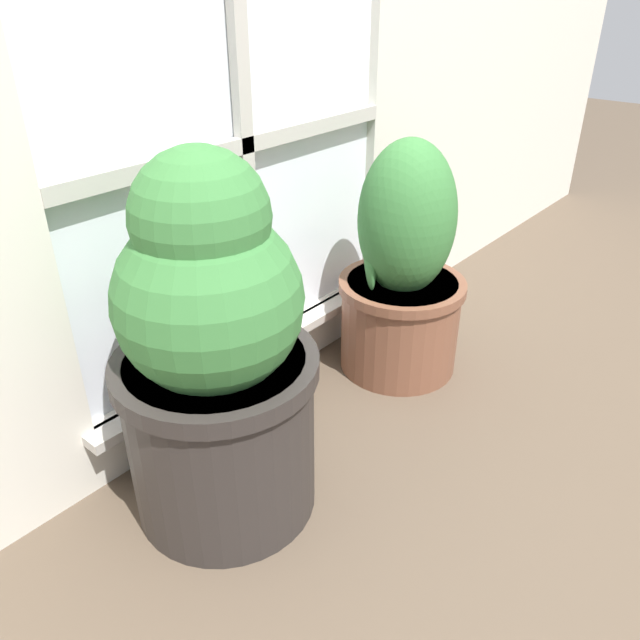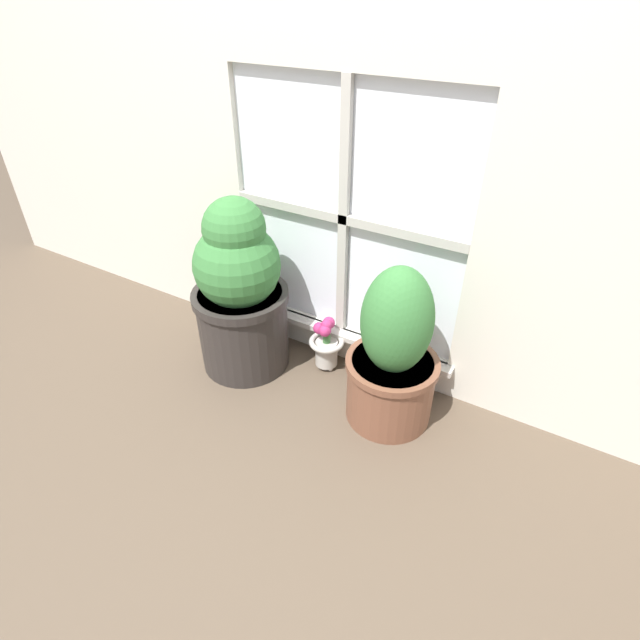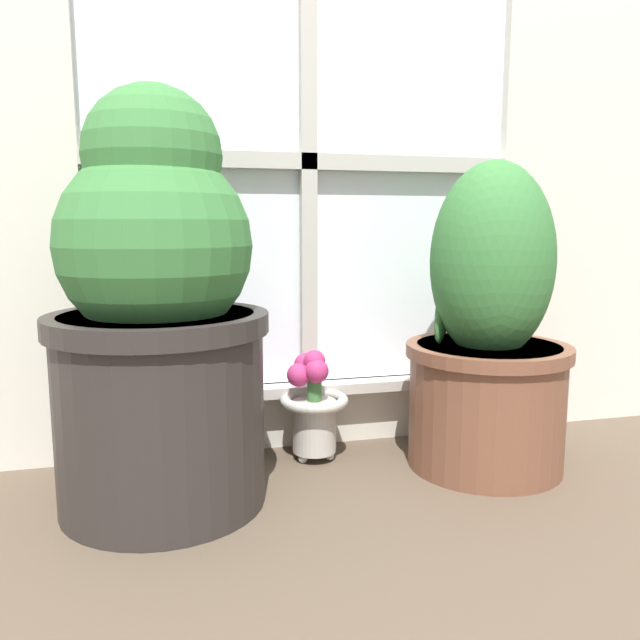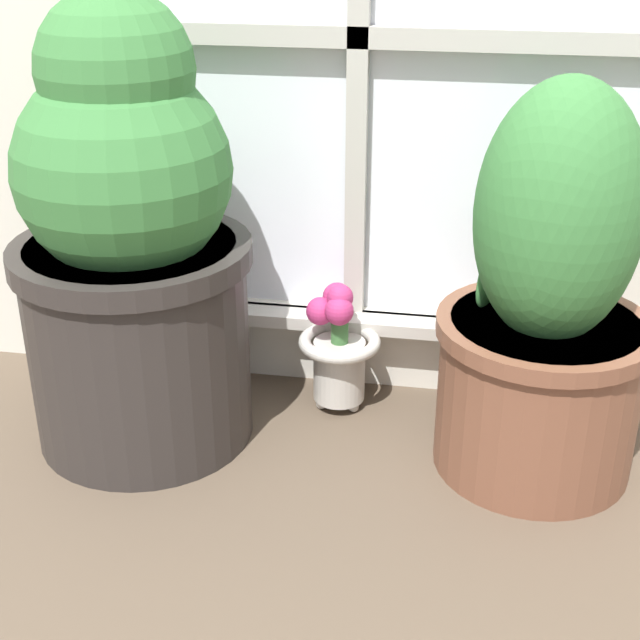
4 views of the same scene
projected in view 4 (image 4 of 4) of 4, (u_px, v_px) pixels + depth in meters
The scene contains 4 objects.
ground_plane at pixel (298, 567), 1.27m from camera, with size 10.00×10.00×0.00m, color brown.
potted_plant_left at pixel (131, 244), 1.45m from camera, with size 0.40×0.40×0.75m.
potted_plant_right at pixel (547, 312), 1.39m from camera, with size 0.34×0.34×0.65m.
flower_vase at pixel (338, 347), 1.63m from camera, with size 0.15×0.15×0.25m.
Camera 4 is at (0.20, -0.97, 0.87)m, focal length 50.00 mm.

